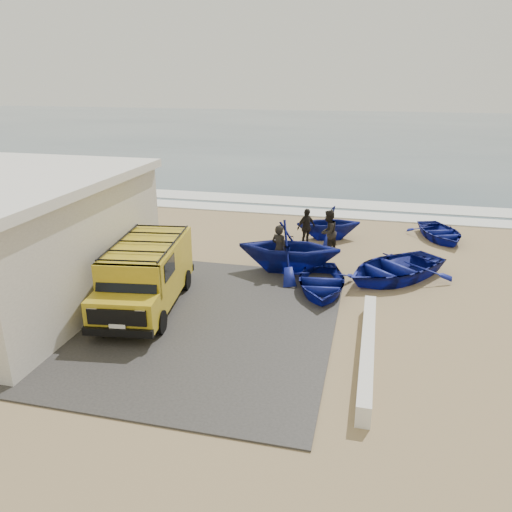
{
  "coord_description": "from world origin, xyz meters",
  "views": [
    {
      "loc": [
        4.84,
        -15.33,
        7.33
      ],
      "look_at": [
        0.87,
        1.11,
        1.2
      ],
      "focal_mm": 35.0,
      "sensor_mm": 36.0,
      "label": 1
    }
  ],
  "objects_px": {
    "fisherman_middle": "(328,232)",
    "boat_far_left": "(329,223)",
    "boat_near_right": "(394,268)",
    "fisherman_back": "(306,227)",
    "van": "(146,273)",
    "boat_mid_left": "(289,247)",
    "boat_near_left": "(321,282)",
    "boat_far_right": "(440,232)",
    "fisherman_front": "(279,249)",
    "parapet": "(367,350)"
  },
  "relations": [
    {
      "from": "boat_mid_left",
      "to": "boat_far_right",
      "type": "distance_m",
      "value": 8.54
    },
    {
      "from": "parapet",
      "to": "boat_far_left",
      "type": "height_order",
      "value": "boat_far_left"
    },
    {
      "from": "van",
      "to": "fisherman_back",
      "type": "distance_m",
      "value": 8.68
    },
    {
      "from": "parapet",
      "to": "boat_far_right",
      "type": "relative_size",
      "value": 1.76
    },
    {
      "from": "boat_near_right",
      "to": "parapet",
      "type": "bearing_deg",
      "value": -53.5
    },
    {
      "from": "fisherman_back",
      "to": "boat_near_left",
      "type": "bearing_deg",
      "value": -125.69
    },
    {
      "from": "fisherman_front",
      "to": "fisherman_back",
      "type": "height_order",
      "value": "fisherman_front"
    },
    {
      "from": "boat_near_right",
      "to": "fisherman_back",
      "type": "xyz_separation_m",
      "value": [
        -3.82,
        3.17,
        0.41
      ]
    },
    {
      "from": "boat_near_left",
      "to": "boat_far_left",
      "type": "bearing_deg",
      "value": 86.54
    },
    {
      "from": "fisherman_front",
      "to": "fisherman_middle",
      "type": "relative_size",
      "value": 1.0
    },
    {
      "from": "boat_far_right",
      "to": "boat_far_left",
      "type": "bearing_deg",
      "value": 173.73
    },
    {
      "from": "boat_near_left",
      "to": "boat_near_right",
      "type": "bearing_deg",
      "value": 28.25
    },
    {
      "from": "van",
      "to": "boat_far_left",
      "type": "height_order",
      "value": "van"
    },
    {
      "from": "boat_mid_left",
      "to": "fisherman_front",
      "type": "bearing_deg",
      "value": 106.09
    },
    {
      "from": "boat_far_left",
      "to": "fisherman_middle",
      "type": "height_order",
      "value": "fisherman_middle"
    },
    {
      "from": "boat_near_right",
      "to": "fisherman_middle",
      "type": "height_order",
      "value": "fisherman_middle"
    },
    {
      "from": "van",
      "to": "boat_near_right",
      "type": "bearing_deg",
      "value": 20.81
    },
    {
      "from": "boat_near_left",
      "to": "boat_mid_left",
      "type": "height_order",
      "value": "boat_mid_left"
    },
    {
      "from": "boat_near_left",
      "to": "fisherman_front",
      "type": "height_order",
      "value": "fisherman_front"
    },
    {
      "from": "boat_near_right",
      "to": "boat_far_left",
      "type": "bearing_deg",
      "value": 167.51
    },
    {
      "from": "van",
      "to": "fisherman_front",
      "type": "bearing_deg",
      "value": 39.85
    },
    {
      "from": "van",
      "to": "boat_near_left",
      "type": "xyz_separation_m",
      "value": [
        5.51,
        2.59,
        -0.83
      ]
    },
    {
      "from": "parapet",
      "to": "boat_mid_left",
      "type": "xyz_separation_m",
      "value": [
        -3.21,
        5.82,
        0.77
      ]
    },
    {
      "from": "fisherman_middle",
      "to": "fisherman_back",
      "type": "distance_m",
      "value": 1.34
    },
    {
      "from": "fisherman_front",
      "to": "fisherman_back",
      "type": "xyz_separation_m",
      "value": [
        0.55,
        3.51,
        -0.11
      ]
    },
    {
      "from": "boat_mid_left",
      "to": "fisherman_front",
      "type": "distance_m",
      "value": 0.39
    },
    {
      "from": "parapet",
      "to": "boat_mid_left",
      "type": "bearing_deg",
      "value": 118.9
    },
    {
      "from": "boat_mid_left",
      "to": "boat_far_right",
      "type": "xyz_separation_m",
      "value": [
        6.25,
        5.78,
        -0.69
      ]
    },
    {
      "from": "van",
      "to": "boat_near_right",
      "type": "distance_m",
      "value": 9.21
    },
    {
      "from": "fisherman_front",
      "to": "fisherman_middle",
      "type": "bearing_deg",
      "value": -94.59
    },
    {
      "from": "boat_far_left",
      "to": "fisherman_back",
      "type": "height_order",
      "value": "fisherman_back"
    },
    {
      "from": "van",
      "to": "boat_mid_left",
      "type": "relative_size",
      "value": 1.37
    },
    {
      "from": "boat_far_left",
      "to": "boat_far_right",
      "type": "bearing_deg",
      "value": 84.46
    },
    {
      "from": "boat_near_left",
      "to": "boat_far_left",
      "type": "distance_m",
      "value": 6.26
    },
    {
      "from": "fisherman_front",
      "to": "boat_far_right",
      "type": "bearing_deg",
      "value": -111.97
    },
    {
      "from": "boat_mid_left",
      "to": "van",
      "type": "bearing_deg",
      "value": 132.57
    },
    {
      "from": "boat_mid_left",
      "to": "boat_far_left",
      "type": "xyz_separation_m",
      "value": [
        1.07,
        4.65,
        -0.25
      ]
    },
    {
      "from": "boat_far_right",
      "to": "fisherman_front",
      "type": "height_order",
      "value": "fisherman_front"
    },
    {
      "from": "boat_near_left",
      "to": "boat_mid_left",
      "type": "relative_size",
      "value": 0.9
    },
    {
      "from": "van",
      "to": "boat_far_left",
      "type": "bearing_deg",
      "value": 52.05
    },
    {
      "from": "boat_mid_left",
      "to": "boat_near_right",
      "type": "bearing_deg",
      "value": -90.19
    },
    {
      "from": "boat_mid_left",
      "to": "fisherman_middle",
      "type": "height_order",
      "value": "boat_mid_left"
    },
    {
      "from": "boat_far_right",
      "to": "fisherman_back",
      "type": "distance_m",
      "value": 6.54
    },
    {
      "from": "boat_far_left",
      "to": "fisherman_front",
      "type": "xyz_separation_m",
      "value": [
        -1.43,
        -4.77,
        0.18
      ]
    },
    {
      "from": "boat_far_left",
      "to": "parapet",
      "type": "bearing_deg",
      "value": -6.33
    },
    {
      "from": "fisherman_front",
      "to": "van",
      "type": "bearing_deg",
      "value": 73.89
    },
    {
      "from": "parapet",
      "to": "boat_far_left",
      "type": "xyz_separation_m",
      "value": [
        -2.14,
        10.47,
        0.52
      ]
    },
    {
      "from": "fisherman_middle",
      "to": "boat_far_left",
      "type": "bearing_deg",
      "value": -150.78
    },
    {
      "from": "boat_far_right",
      "to": "boat_near_left",
      "type": "bearing_deg",
      "value": -141.68
    },
    {
      "from": "parapet",
      "to": "boat_near_left",
      "type": "xyz_separation_m",
      "value": [
        -1.76,
        4.24,
        0.1
      ]
    }
  ]
}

